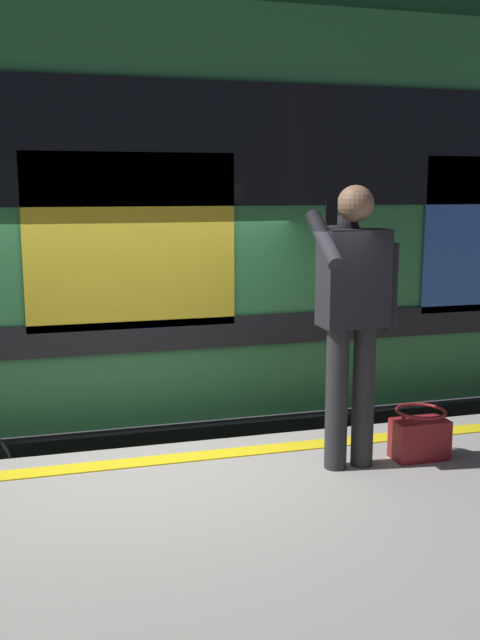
{
  "coord_description": "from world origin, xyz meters",
  "views": [
    {
      "loc": [
        0.64,
        4.72,
        2.75
      ],
      "look_at": [
        -0.6,
        0.3,
        1.91
      ],
      "focal_mm": 40.64,
      "sensor_mm": 36.0,
      "label": 1
    }
  ],
  "objects": [
    {
      "name": "track_rail_far",
      "position": [
        0.0,
        -2.76,
        0.08
      ],
      "size": [
        15.77,
        0.08,
        0.16
      ],
      "primitive_type": "cube",
      "color": "slate",
      "rests_on": "ground"
    },
    {
      "name": "safety_line",
      "position": [
        0.0,
        0.3,
        1.01
      ],
      "size": [
        11.89,
        0.16,
        0.01
      ],
      "primitive_type": "cube",
      "color": "yellow",
      "rests_on": "platform"
    },
    {
      "name": "track_rail_near",
      "position": [
        0.0,
        -1.32,
        0.08
      ],
      "size": [
        15.77,
        0.08,
        0.16
      ],
      "primitive_type": "cube",
      "color": "slate",
      "rests_on": "ground"
    },
    {
      "name": "handbag",
      "position": [
        -1.7,
        0.71,
        1.16
      ],
      "size": [
        0.36,
        0.32,
        0.33
      ],
      "color": "maroon",
      "rests_on": "platform"
    },
    {
      "name": "ground_plane",
      "position": [
        0.0,
        0.0,
        0.0
      ],
      "size": [
        24.13,
        24.13,
        0.0
      ],
      "primitive_type": "plane",
      "color": "#3D3D3F"
    },
    {
      "name": "passenger",
      "position": [
        -1.2,
        0.71,
        2.05
      ],
      "size": [
        0.57,
        0.55,
        1.76
      ],
      "color": "#262628",
      "rests_on": "platform"
    },
    {
      "name": "train_carriage",
      "position": [
        -1.6,
        -2.04,
        2.62
      ],
      "size": [
        9.01,
        2.91,
        4.16
      ],
      "color": "#2D723F",
      "rests_on": "ground"
    }
  ]
}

